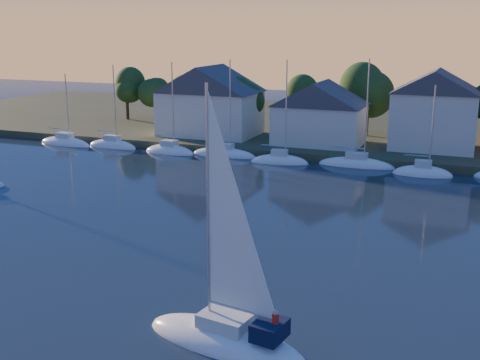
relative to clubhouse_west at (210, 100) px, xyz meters
The scene contains 8 objects.
shoreline_land 28.43m from the clubhouse_west, 37.69° to the left, with size 160.00×50.00×2.00m, color #343D23.
wooden_dock 23.56m from the clubhouse_west, 15.26° to the right, with size 120.00×3.00×1.00m, color brown.
clubhouse_west is the anchor object (origin of this frame).
clubhouse_centre 16.05m from the clubhouse_west, ahead, with size 11.55×8.40×8.08m.
clubhouse_east 30.02m from the clubhouse_west, ahead, with size 10.50×8.40×9.80m.
tree_line 24.55m from the clubhouse_west, 11.77° to the left, with size 93.40×5.40×8.90m.
moored_fleet 17.64m from the clubhouse_west, 32.73° to the right, with size 71.50×2.40×12.05m.
hero_sailboat 56.78m from the clubhouse_west, 64.73° to the right, with size 9.59×4.38×14.37m.
Camera 1 is at (12.99, -18.64, 15.80)m, focal length 45.00 mm.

